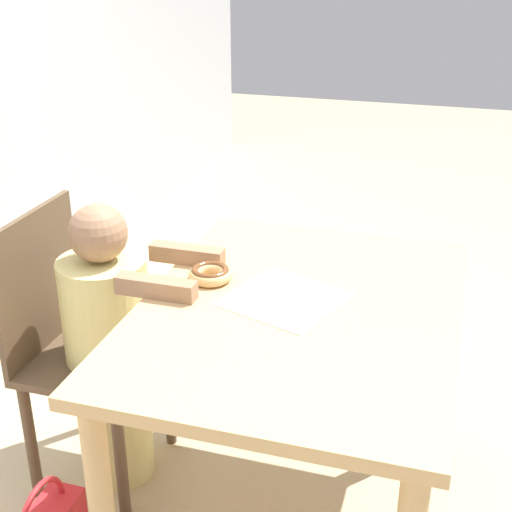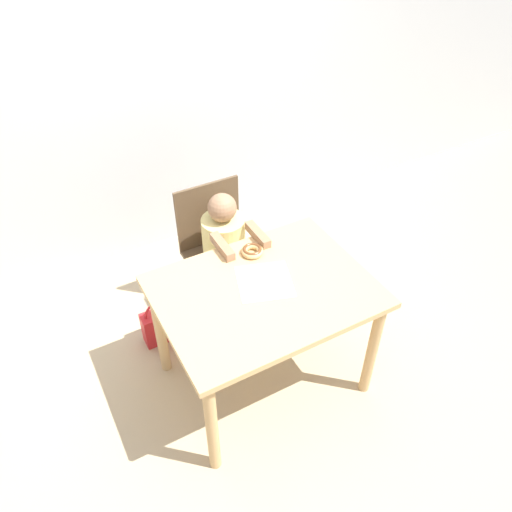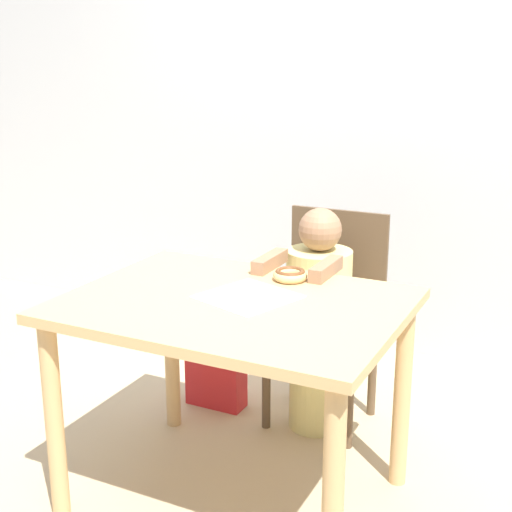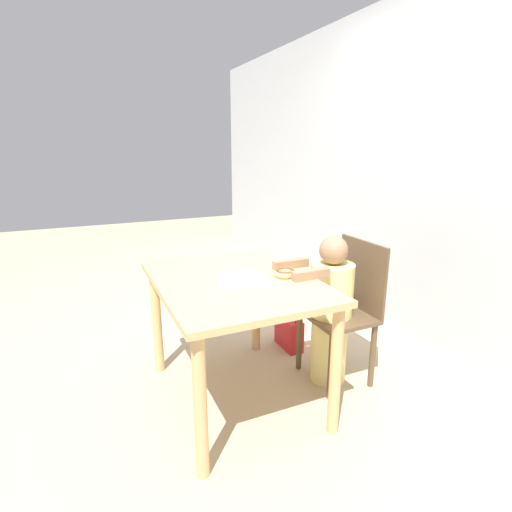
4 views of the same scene
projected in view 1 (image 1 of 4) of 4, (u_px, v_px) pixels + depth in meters
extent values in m
cube|color=tan|center=(299.00, 312.00, 1.86)|extent=(1.08, 0.82, 0.03)
cylinder|color=tan|center=(434.00, 358.00, 2.34)|extent=(0.06, 0.06, 0.70)
cylinder|color=tan|center=(232.00, 327.00, 2.52)|extent=(0.06, 0.06, 0.70)
cube|color=brown|center=(97.00, 356.00, 2.20)|extent=(0.43, 0.37, 0.03)
cube|color=brown|center=(38.00, 282.00, 2.15)|extent=(0.43, 0.02, 0.44)
cylinder|color=brown|center=(121.00, 460.00, 2.10)|extent=(0.04, 0.04, 0.42)
cylinder|color=brown|center=(169.00, 392.00, 2.41)|extent=(0.04, 0.04, 0.42)
cylinder|color=brown|center=(31.00, 441.00, 2.18)|extent=(0.04, 0.04, 0.42)
cylinder|color=brown|center=(89.00, 377.00, 2.49)|extent=(0.04, 0.04, 0.42)
cylinder|color=#E0D17F|center=(116.00, 414.00, 2.28)|extent=(0.22, 0.22, 0.44)
cylinder|color=#E0D17F|center=(106.00, 309.00, 2.12)|extent=(0.26, 0.26, 0.32)
sphere|color=#997051|center=(98.00, 233.00, 2.02)|extent=(0.17, 0.17, 0.17)
cube|color=#997051|center=(156.00, 287.00, 1.90)|extent=(0.05, 0.22, 0.05)
cube|color=#997051|center=(187.00, 254.00, 2.09)|extent=(0.05, 0.22, 0.05)
torus|color=#DBB270|center=(210.00, 275.00, 1.99)|extent=(0.12, 0.12, 0.03)
torus|color=brown|center=(210.00, 271.00, 1.98)|extent=(0.11, 0.11, 0.02)
cube|color=white|center=(284.00, 299.00, 1.89)|extent=(0.35, 0.35, 0.00)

